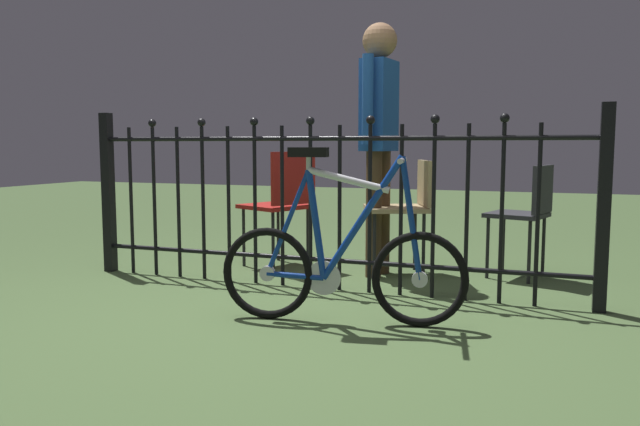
% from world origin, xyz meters
% --- Properties ---
extents(ground_plane, '(20.00, 20.00, 0.00)m').
position_xyz_m(ground_plane, '(0.00, 0.00, 0.00)').
color(ground_plane, '#486136').
extents(iron_fence, '(3.37, 0.07, 1.15)m').
position_xyz_m(iron_fence, '(-0.07, 0.74, 0.58)').
color(iron_fence, black).
rests_on(iron_fence, ground).
extents(bicycle, '(1.28, 0.40, 0.91)m').
position_xyz_m(bicycle, '(0.37, 0.04, 0.32)').
color(bicycle, black).
rests_on(bicycle, ground).
extents(chair_red, '(0.58, 0.58, 0.87)m').
position_xyz_m(chair_red, '(-0.50, 1.29, 0.53)').
color(chair_red, black).
rests_on(chair_red, ground).
extents(chair_tan, '(0.55, 0.55, 0.82)m').
position_xyz_m(chair_tan, '(0.42, 1.36, 0.52)').
color(chair_tan, black).
rests_on(chair_tan, ground).
extents(chair_charcoal, '(0.46, 0.45, 0.79)m').
position_xyz_m(chair_charcoal, '(1.23, 1.51, 0.49)').
color(chair_charcoal, black).
rests_on(chair_charcoal, ground).
extents(person_visitor, '(0.24, 0.47, 1.76)m').
position_xyz_m(person_visitor, '(0.23, 1.28, 1.06)').
color(person_visitor, '#4C3823').
rests_on(person_visitor, ground).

